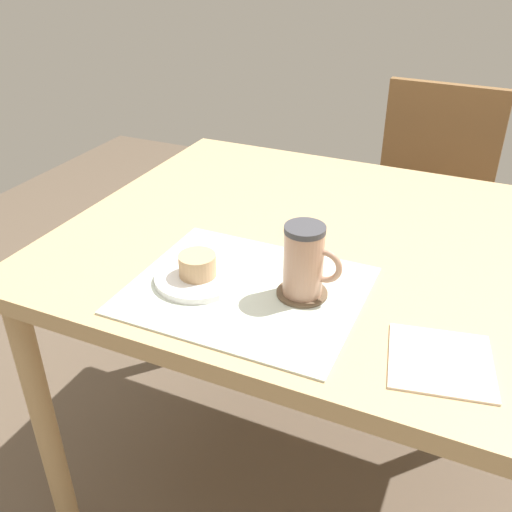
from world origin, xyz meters
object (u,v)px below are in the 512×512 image
object	(u,v)px
pastry	(198,265)
coffee_mug	(305,260)
dining_table	(316,269)
wooden_chair	(425,206)
pastry_plate	(198,278)

from	to	relation	value
pastry	coffee_mug	bearing A→B (deg)	10.65
dining_table	coffee_mug	bearing A→B (deg)	-77.37
wooden_chair	coffee_mug	world-z (taller)	coffee_mug
pastry	coffee_mug	xyz separation A→B (m)	(0.19, 0.04, 0.04)
pastry_plate	pastry	size ratio (longest dim) A/B	2.33
pastry_plate	coffee_mug	distance (m)	0.20
pastry	coffee_mug	world-z (taller)	coffee_mug
dining_table	pastry_plate	bearing A→B (deg)	-117.91
dining_table	pastry	world-z (taller)	pastry
dining_table	pastry	size ratio (longest dim) A/B	15.45
pastry_plate	pastry	xyz separation A→B (m)	(0.00, 0.00, 0.03)
coffee_mug	wooden_chair	bearing A→B (deg)	86.43
pastry_plate	pastry	bearing A→B (deg)	0.00
pastry_plate	dining_table	bearing A→B (deg)	62.09
pastry_plate	coffee_mug	bearing A→B (deg)	10.65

